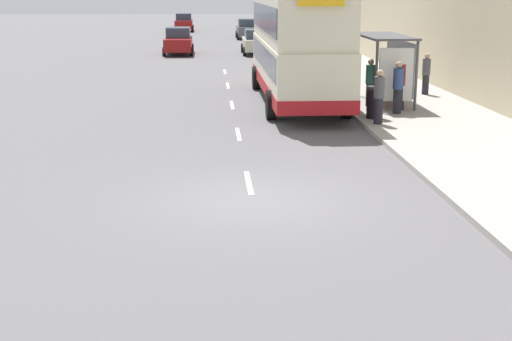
{
  "coord_description": "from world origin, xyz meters",
  "views": [
    {
      "loc": [
        -0.88,
        -14.25,
        4.29
      ],
      "look_at": [
        1.13,
        15.68,
        -3.41
      ],
      "focal_mm": 50.0,
      "sensor_mm": 36.0,
      "label": 1
    }
  ],
  "objects_px": {
    "car_3": "(178,41)",
    "pedestrian_1": "(401,83)",
    "car_2": "(247,29)",
    "pedestrian_3": "(398,87)",
    "double_decker_bus_near": "(296,43)",
    "pedestrian_at_shelter": "(379,96)",
    "litter_bin": "(375,102)",
    "pedestrian_2": "(370,82)",
    "car_1": "(184,23)",
    "pedestrian_4": "(426,73)",
    "car_0": "(257,42)",
    "bus_shelter": "(390,56)"
  },
  "relations": [
    {
      "from": "car_2",
      "to": "pedestrian_1",
      "type": "distance_m",
      "value": 38.64
    },
    {
      "from": "car_3",
      "to": "pedestrian_4",
      "type": "distance_m",
      "value": 22.81
    },
    {
      "from": "bus_shelter",
      "to": "pedestrian_1",
      "type": "relative_size",
      "value": 2.28
    },
    {
      "from": "double_decker_bus_near",
      "to": "pedestrian_4",
      "type": "bearing_deg",
      "value": 9.71
    },
    {
      "from": "car_1",
      "to": "pedestrian_4",
      "type": "height_order",
      "value": "car_1"
    },
    {
      "from": "double_decker_bus_near",
      "to": "pedestrian_4",
      "type": "xyz_separation_m",
      "value": [
        5.35,
        0.92,
        -1.31
      ]
    },
    {
      "from": "car_3",
      "to": "pedestrian_3",
      "type": "distance_m",
      "value": 25.92
    },
    {
      "from": "bus_shelter",
      "to": "double_decker_bus_near",
      "type": "xyz_separation_m",
      "value": [
        -3.3,
        1.24,
        0.41
      ]
    },
    {
      "from": "double_decker_bus_near",
      "to": "bus_shelter",
      "type": "bearing_deg",
      "value": -20.68
    },
    {
      "from": "car_1",
      "to": "pedestrian_3",
      "type": "bearing_deg",
      "value": 99.89
    },
    {
      "from": "pedestrian_3",
      "to": "pedestrian_4",
      "type": "height_order",
      "value": "pedestrian_3"
    },
    {
      "from": "car_0",
      "to": "car_2",
      "type": "relative_size",
      "value": 1.02
    },
    {
      "from": "pedestrian_at_shelter",
      "to": "pedestrian_1",
      "type": "bearing_deg",
      "value": 61.87
    },
    {
      "from": "car_3",
      "to": "pedestrian_2",
      "type": "bearing_deg",
      "value": 108.67
    },
    {
      "from": "pedestrian_1",
      "to": "car_0",
      "type": "bearing_deg",
      "value": 98.2
    },
    {
      "from": "pedestrian_1",
      "to": "pedestrian_3",
      "type": "height_order",
      "value": "pedestrian_1"
    },
    {
      "from": "pedestrian_3",
      "to": "pedestrian_4",
      "type": "xyz_separation_m",
      "value": [
        2.3,
        4.37,
        -0.07
      ]
    },
    {
      "from": "car_3",
      "to": "litter_bin",
      "type": "bearing_deg",
      "value": 106.21
    },
    {
      "from": "pedestrian_2",
      "to": "pedestrian_3",
      "type": "height_order",
      "value": "pedestrian_3"
    },
    {
      "from": "bus_shelter",
      "to": "pedestrian_1",
      "type": "distance_m",
      "value": 1.7
    },
    {
      "from": "pedestrian_4",
      "to": "litter_bin",
      "type": "xyz_separation_m",
      "value": [
        -3.28,
        -5.2,
        -0.31
      ]
    },
    {
      "from": "car_3",
      "to": "pedestrian_1",
      "type": "bearing_deg",
      "value": 109.9
    },
    {
      "from": "car_1",
      "to": "pedestrian_2",
      "type": "distance_m",
      "value": 49.5
    },
    {
      "from": "car_3",
      "to": "car_0",
      "type": "bearing_deg",
      "value": 176.46
    },
    {
      "from": "pedestrian_2",
      "to": "pedestrian_3",
      "type": "xyz_separation_m",
      "value": [
        0.59,
        -1.58,
        0.03
      ]
    },
    {
      "from": "pedestrian_2",
      "to": "car_1",
      "type": "bearing_deg",
      "value": 99.53
    },
    {
      "from": "double_decker_bus_near",
      "to": "pedestrian_at_shelter",
      "type": "relative_size",
      "value": 6.73
    },
    {
      "from": "car_2",
      "to": "litter_bin",
      "type": "relative_size",
      "value": 4.13
    },
    {
      "from": "bus_shelter",
      "to": "double_decker_bus_near",
      "type": "height_order",
      "value": "double_decker_bus_near"
    },
    {
      "from": "pedestrian_1",
      "to": "litter_bin",
      "type": "relative_size",
      "value": 1.75
    },
    {
      "from": "car_1",
      "to": "double_decker_bus_near",
      "type": "bearing_deg",
      "value": 96.97
    },
    {
      "from": "car_3",
      "to": "litter_bin",
      "type": "height_order",
      "value": "car_3"
    },
    {
      "from": "pedestrian_1",
      "to": "pedestrian_2",
      "type": "bearing_deg",
      "value": 134.74
    },
    {
      "from": "car_1",
      "to": "pedestrian_3",
      "type": "relative_size",
      "value": 2.17
    },
    {
      "from": "pedestrian_1",
      "to": "car_2",
      "type": "bearing_deg",
      "value": 94.79
    },
    {
      "from": "double_decker_bus_near",
      "to": "pedestrian_2",
      "type": "bearing_deg",
      "value": -37.27
    },
    {
      "from": "double_decker_bus_near",
      "to": "pedestrian_at_shelter",
      "type": "bearing_deg",
      "value": -69.66
    },
    {
      "from": "pedestrian_2",
      "to": "pedestrian_4",
      "type": "height_order",
      "value": "pedestrian_2"
    },
    {
      "from": "pedestrian_at_shelter",
      "to": "pedestrian_4",
      "type": "distance_m",
      "value": 7.08
    },
    {
      "from": "double_decker_bus_near",
      "to": "car_2",
      "type": "height_order",
      "value": "double_decker_bus_near"
    },
    {
      "from": "car_2",
      "to": "pedestrian_at_shelter",
      "type": "relative_size",
      "value": 2.54
    },
    {
      "from": "double_decker_bus_near",
      "to": "car_3",
      "type": "relative_size",
      "value": 2.54
    },
    {
      "from": "bus_shelter",
      "to": "pedestrian_3",
      "type": "xyz_separation_m",
      "value": [
        -0.25,
        -2.21,
        -0.83
      ]
    },
    {
      "from": "car_3",
      "to": "pedestrian_3",
      "type": "relative_size",
      "value": 2.56
    },
    {
      "from": "car_3",
      "to": "litter_bin",
      "type": "distance_m",
      "value": 26.42
    },
    {
      "from": "car_0",
      "to": "pedestrian_4",
      "type": "bearing_deg",
      "value": -74.75
    },
    {
      "from": "car_2",
      "to": "pedestrian_3",
      "type": "height_order",
      "value": "pedestrian_3"
    },
    {
      "from": "car_0",
      "to": "pedestrian_2",
      "type": "distance_m",
      "value": 22.77
    },
    {
      "from": "pedestrian_3",
      "to": "pedestrian_at_shelter",
      "type": "bearing_deg",
      "value": -120.38
    },
    {
      "from": "bus_shelter",
      "to": "pedestrian_3",
      "type": "bearing_deg",
      "value": -96.39
    }
  ]
}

